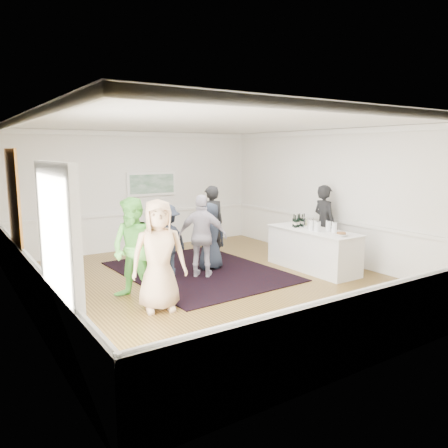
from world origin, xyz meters
TOP-DOWN VIEW (x-y plane):
  - floor at (0.00, 0.00)m, footprint 8.00×8.00m
  - ceiling at (0.00, 0.00)m, footprint 7.00×8.00m
  - wall_left at (-3.50, 0.00)m, footprint 0.02×8.00m
  - wall_right at (3.50, 0.00)m, footprint 0.02×8.00m
  - wall_back at (0.00, 4.00)m, footprint 7.00×0.02m
  - wall_front at (0.00, -4.00)m, footprint 7.00×0.02m
  - wainscoting at (0.00, 0.00)m, footprint 7.00×8.00m
  - mirror at (-3.45, 1.30)m, footprint 0.05×1.25m
  - doorway at (-3.45, -1.90)m, footprint 0.10×1.78m
  - landscape_painting at (0.40, 3.95)m, footprint 1.44×0.06m
  - area_rug at (0.18, 1.00)m, footprint 3.21×4.12m
  - serving_table at (2.45, -0.27)m, footprint 0.87×2.28m
  - bartender at (3.20, 0.13)m, footprint 0.52×0.73m
  - guest_tan at (-1.57, -0.70)m, footprint 1.05×0.83m
  - guest_green at (-1.72, 0.00)m, footprint 1.09×1.15m
  - guest_lilac at (0.04, 0.59)m, footprint 1.07×1.00m
  - guest_dark_a at (-0.58, 1.05)m, footprint 1.12×0.80m
  - guest_dark_b at (0.94, 1.72)m, footprint 0.74×0.54m
  - guest_navy at (0.50, 1.04)m, footprint 0.82×0.60m
  - wine_bottles at (2.45, 0.23)m, footprint 0.42×0.22m
  - juice_pitchers at (2.42, -0.53)m, footprint 0.37×0.59m
  - ice_bucket at (2.48, -0.04)m, footprint 0.26×0.26m
  - nut_bowl at (2.39, -1.13)m, footprint 0.28×0.28m

SIDE VIEW (x-z plane):
  - floor at x=0.00m, z-range 0.00..0.00m
  - area_rug at x=0.18m, z-range 0.00..0.02m
  - serving_table at x=2.45m, z-range 0.00..0.93m
  - wainscoting at x=0.00m, z-range 0.00..1.00m
  - guest_navy at x=0.50m, z-range 0.00..1.53m
  - guest_dark_a at x=-0.58m, z-range 0.00..1.57m
  - guest_lilac at x=0.04m, z-range 0.00..1.77m
  - guest_dark_b at x=0.94m, z-range 0.00..1.85m
  - guest_green at x=-1.72m, z-range 0.00..1.87m
  - bartender at x=3.20m, z-range 0.00..1.88m
  - guest_tan at x=-1.57m, z-range 0.00..1.90m
  - nut_bowl at x=2.39m, z-range 0.92..1.00m
  - ice_bucket at x=2.48m, z-range 0.91..1.16m
  - juice_pitchers at x=2.42m, z-range 0.92..1.16m
  - wine_bottles at x=2.45m, z-range 0.92..1.23m
  - doorway at x=-3.45m, z-range 0.14..2.70m
  - wall_left at x=-3.50m, z-range 0.00..3.20m
  - wall_right at x=3.50m, z-range 0.00..3.20m
  - wall_back at x=0.00m, z-range 0.00..3.20m
  - wall_front at x=0.00m, z-range 0.00..3.20m
  - landscape_painting at x=0.40m, z-range 1.45..2.11m
  - mirror at x=-3.45m, z-range 0.88..2.73m
  - ceiling at x=0.00m, z-range 3.19..3.21m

